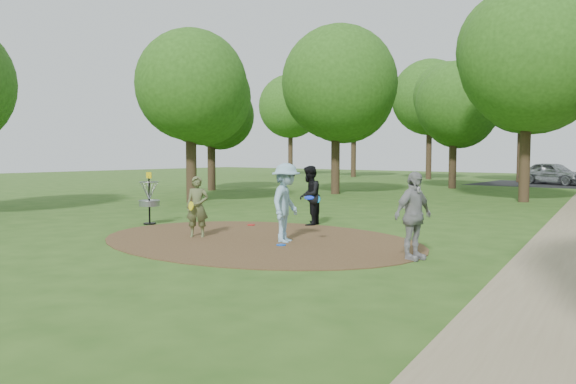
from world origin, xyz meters
The scene contains 12 objects.
ground centered at (0.00, 0.00, 0.00)m, with size 100.00×100.00×0.00m, color #2D5119.
dirt_clearing centered at (0.00, 0.00, 0.01)m, with size 8.40×8.40×0.02m, color #47301C.
footpath centered at (6.50, 2.00, 0.01)m, with size 2.00×40.00×0.01m, color #8C7A5B.
player_observer_with_disc centered at (-1.44, -0.61, 0.77)m, with size 0.67×0.63×1.53m.
player_throwing_with_disc centered at (0.76, 0.16, 0.93)m, with size 1.35×1.37×1.87m.
player_walking_with_disc centered at (-0.63, 3.00, 0.87)m, with size 0.91×1.02×1.73m.
player_waiting_with_disc centered at (4.06, 0.03, 0.87)m, with size 0.65×1.09×1.74m.
disc_ground_blue centered at (1.01, -0.32, 0.03)m, with size 0.22×0.22×0.02m, color blue.
disc_ground_red centered at (-1.90, 1.88, 0.03)m, with size 0.22×0.22×0.02m, color red.
car_left centered at (-0.37, 30.31, 0.75)m, with size 1.77×4.39×1.50m, color #999DA0.
disc_golf_basket centered at (-4.50, 0.30, 0.87)m, with size 0.63×0.63×1.54m.
tree_ring centered at (1.85, 7.27, 5.24)m, with size 36.60×45.46×9.14m.
Camera 1 is at (8.91, -10.09, 2.11)m, focal length 35.00 mm.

